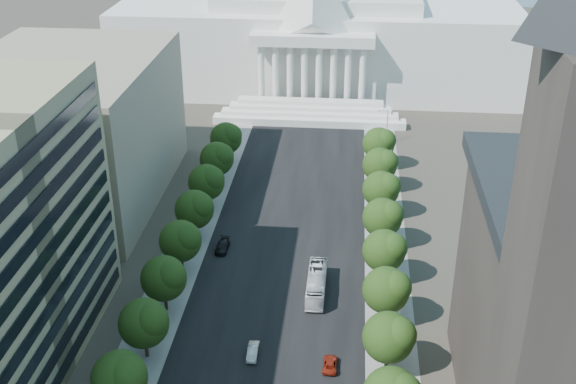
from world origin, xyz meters
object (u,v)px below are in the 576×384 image
(car_silver, at_px, (253,352))
(car_red, at_px, (330,364))
(car_dark_b, at_px, (222,246))
(city_bus, at_px, (316,284))

(car_silver, distance_m, car_red, 11.90)
(car_silver, distance_m, car_dark_b, 31.68)
(car_red, height_order, city_bus, city_bus)
(car_silver, relative_size, car_red, 0.99)
(car_silver, relative_size, car_dark_b, 0.82)
(car_dark_b, height_order, city_bus, city_bus)
(car_silver, bearing_deg, city_bus, 63.27)
(car_silver, height_order, city_bus, city_bus)
(car_red, xyz_separation_m, car_dark_b, (-21.72, 31.72, 0.16))
(car_silver, xyz_separation_m, car_dark_b, (-9.94, 30.08, 0.05))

